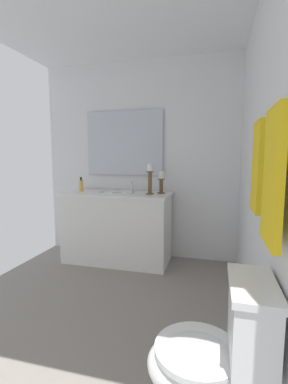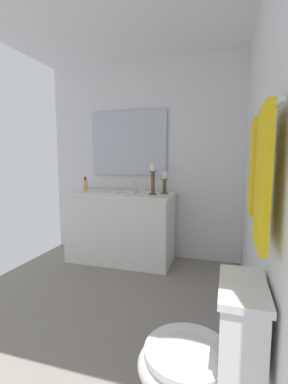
{
  "view_description": "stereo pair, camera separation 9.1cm",
  "coord_description": "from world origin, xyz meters",
  "px_view_note": "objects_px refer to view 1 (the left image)",
  "views": [
    {
      "loc": [
        1.97,
        0.96,
        1.26
      ],
      "look_at": [
        -0.2,
        0.39,
        0.98
      ],
      "focal_mm": 25.45,
      "sensor_mm": 36.0,
      "label": 1
    },
    {
      "loc": [
        1.94,
        1.05,
        1.26
      ],
      "look_at": [
        -0.2,
        0.39,
        0.98
      ],
      "focal_mm": 25.45,
      "sensor_mm": 36.0,
      "label": 2
    }
  ],
  "objects_px": {
    "sink_basin": "(117,196)",
    "towel_near_vanity": "(258,167)",
    "vanity_cabinet": "(117,227)",
    "towel_center": "(273,177)",
    "candle_holder_tall": "(161,182)",
    "toilet": "(213,360)",
    "mirror": "(124,143)",
    "candle_holder_short": "(150,178)",
    "soap_bottle": "(81,186)",
    "towel_bar": "(271,119)"
  },
  "relations": [
    {
      "from": "candle_holder_short",
      "to": "mirror",
      "type": "bearing_deg",
      "value": -127.45
    },
    {
      "from": "soap_bottle",
      "to": "toilet",
      "type": "xyz_separation_m",
      "value": [
        1.91,
        1.63,
        -0.55
      ]
    },
    {
      "from": "candle_holder_tall",
      "to": "towel_center",
      "type": "relative_size",
      "value": 0.49
    },
    {
      "from": "mirror",
      "to": "towel_near_vanity",
      "type": "relative_size",
      "value": 2.04
    },
    {
      "from": "candle_holder_short",
      "to": "towel_center",
      "type": "bearing_deg",
      "value": 27.01
    },
    {
      "from": "sink_basin",
      "to": "candle_holder_short",
      "type": "bearing_deg",
      "value": 84.66
    },
    {
      "from": "candle_holder_tall",
      "to": "towel_bar",
      "type": "relative_size",
      "value": 0.31
    },
    {
      "from": "toilet",
      "to": "soap_bottle",
      "type": "bearing_deg",
      "value": -139.44
    },
    {
      "from": "soap_bottle",
      "to": "sink_basin",
      "type": "bearing_deg",
      "value": 88.84
    },
    {
      "from": "sink_basin",
      "to": "soap_bottle",
      "type": "bearing_deg",
      "value": -91.16
    },
    {
      "from": "toilet",
      "to": "towel_center",
      "type": "relative_size",
      "value": 1.39
    },
    {
      "from": "sink_basin",
      "to": "towel_near_vanity",
      "type": "height_order",
      "value": "towel_near_vanity"
    },
    {
      "from": "vanity_cabinet",
      "to": "candle_holder_tall",
      "type": "xyz_separation_m",
      "value": [
        -0.08,
        0.53,
        0.56
      ]
    },
    {
      "from": "sink_basin",
      "to": "soap_bottle",
      "type": "relative_size",
      "value": 2.23
    },
    {
      "from": "candle_holder_tall",
      "to": "towel_near_vanity",
      "type": "bearing_deg",
      "value": 28.4
    },
    {
      "from": "vanity_cabinet",
      "to": "towel_near_vanity",
      "type": "relative_size",
      "value": 2.64
    },
    {
      "from": "mirror",
      "to": "candle_holder_short",
      "type": "relative_size",
      "value": 2.86
    },
    {
      "from": "sink_basin",
      "to": "towel_near_vanity",
      "type": "distance_m",
      "value": 2.04
    },
    {
      "from": "candle_holder_tall",
      "to": "toilet",
      "type": "height_order",
      "value": "candle_holder_tall"
    },
    {
      "from": "sink_basin",
      "to": "vanity_cabinet",
      "type": "bearing_deg",
      "value": -90.0
    },
    {
      "from": "towel_center",
      "to": "towel_bar",
      "type": "bearing_deg",
      "value": 175.13
    },
    {
      "from": "mirror",
      "to": "candle_holder_tall",
      "type": "distance_m",
      "value": 0.73
    },
    {
      "from": "candle_holder_short",
      "to": "soap_bottle",
      "type": "relative_size",
      "value": 1.94
    },
    {
      "from": "sink_basin",
      "to": "towel_near_vanity",
      "type": "xyz_separation_m",
      "value": [
        1.47,
        1.36,
        0.4
      ]
    },
    {
      "from": "sink_basin",
      "to": "candle_holder_tall",
      "type": "bearing_deg",
      "value": 98.16
    },
    {
      "from": "towel_bar",
      "to": "towel_near_vanity",
      "type": "bearing_deg",
      "value": -175.13
    },
    {
      "from": "candle_holder_tall",
      "to": "towel_bar",
      "type": "bearing_deg",
      "value": 25.91
    },
    {
      "from": "vanity_cabinet",
      "to": "candle_holder_short",
      "type": "distance_m",
      "value": 0.74
    },
    {
      "from": "sink_basin",
      "to": "towel_center",
      "type": "height_order",
      "value": "towel_center"
    },
    {
      "from": "mirror",
      "to": "towel_near_vanity",
      "type": "xyz_separation_m",
      "value": [
        1.75,
        1.36,
        -0.24
      ]
    },
    {
      "from": "toilet",
      "to": "towel_bar",
      "type": "relative_size",
      "value": 0.89
    },
    {
      "from": "vanity_cabinet",
      "to": "sink_basin",
      "type": "distance_m",
      "value": 0.38
    },
    {
      "from": "toilet",
      "to": "towel_near_vanity",
      "type": "bearing_deg",
      "value": 154.63
    },
    {
      "from": "candle_holder_short",
      "to": "towel_bar",
      "type": "height_order",
      "value": "towel_bar"
    },
    {
      "from": "candle_holder_short",
      "to": "soap_bottle",
      "type": "height_order",
      "value": "candle_holder_short"
    },
    {
      "from": "vanity_cabinet",
      "to": "towel_center",
      "type": "distance_m",
      "value": 2.45
    },
    {
      "from": "candle_holder_short",
      "to": "towel_center",
      "type": "distance_m",
      "value": 2.08
    },
    {
      "from": "towel_bar",
      "to": "towel_near_vanity",
      "type": "relative_size",
      "value": 1.73
    },
    {
      "from": "soap_bottle",
      "to": "towel_bar",
      "type": "bearing_deg",
      "value": 47.7
    },
    {
      "from": "toilet",
      "to": "candle_holder_tall",
      "type": "bearing_deg",
      "value": -162.31
    },
    {
      "from": "vanity_cabinet",
      "to": "mirror",
      "type": "bearing_deg",
      "value": 179.99
    },
    {
      "from": "mirror",
      "to": "candle_holder_tall",
      "type": "relative_size",
      "value": 3.8
    },
    {
      "from": "sink_basin",
      "to": "toilet",
      "type": "bearing_deg",
      "value": 31.31
    },
    {
      "from": "soap_bottle",
      "to": "towel_bar",
      "type": "relative_size",
      "value": 0.21
    },
    {
      "from": "candle_holder_tall",
      "to": "candle_holder_short",
      "type": "relative_size",
      "value": 0.75
    },
    {
      "from": "toilet",
      "to": "towel_near_vanity",
      "type": "distance_m",
      "value": 0.97
    },
    {
      "from": "candle_holder_tall",
      "to": "soap_bottle",
      "type": "bearing_deg",
      "value": -86.26
    },
    {
      "from": "vanity_cabinet",
      "to": "towel_bar",
      "type": "relative_size",
      "value": 1.53
    },
    {
      "from": "towel_near_vanity",
      "to": "towel_center",
      "type": "bearing_deg",
      "value": 0.0
    },
    {
      "from": "vanity_cabinet",
      "to": "towel_bar",
      "type": "xyz_separation_m",
      "value": [
        1.68,
        1.38,
        1.01
      ]
    }
  ]
}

